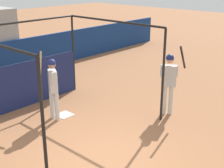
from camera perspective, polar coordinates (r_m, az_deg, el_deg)
ground_plane at (r=7.29m, az=-2.21°, el=-14.31°), size 60.00×60.00×0.00m
batting_cage at (r=9.69m, az=-13.87°, el=1.67°), size 4.15×3.87×2.73m
home_plate at (r=9.63m, az=-8.68°, el=-5.60°), size 0.44×0.44×0.02m
player_batter at (r=9.03m, az=-10.80°, el=0.09°), size 0.58×0.88×1.95m
player_waiting at (r=9.37m, az=10.40°, el=1.08°), size 0.70×0.63×2.17m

